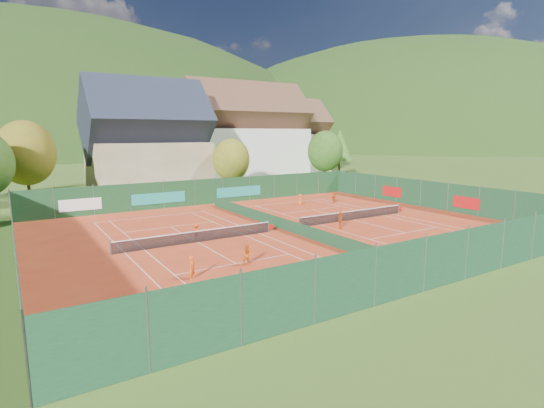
{
  "coord_description": "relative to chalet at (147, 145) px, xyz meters",
  "views": [
    {
      "loc": [
        -20.02,
        -29.87,
        8.34
      ],
      "look_at": [
        0.0,
        2.0,
        2.0
      ],
      "focal_mm": 28.0,
      "sensor_mm": 36.0,
      "label": 1
    }
  ],
  "objects": [
    {
      "name": "fence_west",
      "position": [
        -17.0,
        -30.0,
        -5.12
      ],
      "size": [
        0.04,
        32.0,
        3.0
      ],
      "color": "#163D23",
      "rests_on": "ground"
    },
    {
      "name": "chalet",
      "position": [
        0.0,
        0.0,
        0.0
      ],
      "size": [
        16.2,
        12.0,
        16.0
      ],
      "color": "tan",
      "rests_on": "ground"
    },
    {
      "name": "tennis_net_right",
      "position": [
        11.15,
        -30.0,
        -6.12
      ],
      "size": [
        13.3,
        0.1,
        1.02
      ],
      "color": "#59595B",
      "rests_on": "ground"
    },
    {
      "name": "court_markings_right",
      "position": [
        11.0,
        -30.0,
        -6.61
      ],
      "size": [
        11.03,
        23.83,
        0.0
      ],
      "color": "white",
      "rests_on": "ground"
    },
    {
      "name": "tree_west_mid",
      "position": [
        -15.0,
        -4.0,
        -0.56
      ],
      "size": [
        6.44,
        6.44,
        9.78
      ],
      "color": "#482D19",
      "rests_on": "ground"
    },
    {
      "name": "tree_east_front",
      "position": [
        27.0,
        -6.0,
        -1.23
      ],
      "size": [
        5.72,
        5.72,
        8.69
      ],
      "color": "#422617",
      "rests_on": "ground"
    },
    {
      "name": "fence_north",
      "position": [
        2.54,
        -14.01,
        -5.16
      ],
      "size": [
        40.0,
        0.1,
        3.0
      ],
      "color": "#14391C",
      "rests_on": "ground"
    },
    {
      "name": "player_right_near",
      "position": [
        7.31,
        -32.36,
        -5.84
      ],
      "size": [
        0.74,
        0.99,
        1.57
      ],
      "primitive_type": "imported",
      "rotation": [
        0.0,
        0.0,
        1.13
      ],
      "color": "#CA4711",
      "rests_on": "ground"
    },
    {
      "name": "fence_east",
      "position": [
        23.0,
        -29.95,
        -5.14
      ],
      "size": [
        0.09,
        32.0,
        3.0
      ],
      "color": "#153C21",
      "rests_on": "ground"
    },
    {
      "name": "court_divider",
      "position": [
        3.0,
        -30.0,
        -6.12
      ],
      "size": [
        0.03,
        28.8,
        1.0
      ],
      "color": "#153A21",
      "rests_on": "ground"
    },
    {
      "name": "tree_east_back",
      "position": [
        29.0,
        10.0,
        0.12
      ],
      "size": [
        7.15,
        7.15,
        10.86
      ],
      "color": "#4B2B1A",
      "rests_on": "ground"
    },
    {
      "name": "court_markings_left",
      "position": [
        -5.0,
        -30.0,
        -6.61
      ],
      "size": [
        11.03,
        23.83,
        0.0
      ],
      "color": "white",
      "rests_on": "ground"
    },
    {
      "name": "loose_ball_2",
      "position": [
        7.69,
        -28.54,
        -6.59
      ],
      "size": [
        0.07,
        0.07,
        0.07
      ],
      "primitive_type": "sphere",
      "color": "#CCD833",
      "rests_on": "ground"
    },
    {
      "name": "clay_pad",
      "position": [
        3.0,
        -30.0,
        -6.62
      ],
      "size": [
        40.0,
        32.0,
        0.01
      ],
      "primitive_type": "cube",
      "color": "#BB381B",
      "rests_on": "ground"
    },
    {
      "name": "loose_ball_1",
      "position": [
        8.36,
        -38.66,
        -6.59
      ],
      "size": [
        0.07,
        0.07,
        0.07
      ],
      "primitive_type": "sphere",
      "color": "#CCD833",
      "rests_on": "ground"
    },
    {
      "name": "tennis_net_left",
      "position": [
        -4.85,
        -30.0,
        -6.12
      ],
      "size": [
        13.3,
        0.1,
        1.02
      ],
      "color": "#59595B",
      "rests_on": "ground"
    },
    {
      "name": "loose_ball_3",
      "position": [
        -0.91,
        -24.62,
        -6.59
      ],
      "size": [
        0.07,
        0.07,
        0.07
      ],
      "primitive_type": "sphere",
      "color": "#CCD833",
      "rests_on": "ground"
    },
    {
      "name": "ground",
      "position": [
        3.0,
        -30.0,
        -6.64
      ],
      "size": [
        600.0,
        600.0,
        0.0
      ],
      "primitive_type": "plane",
      "color": "#37561B",
      "rests_on": "ground"
    },
    {
      "name": "fence_south",
      "position": [
        3.0,
        -46.0,
        -5.12
      ],
      "size": [
        40.0,
        0.04,
        3.0
      ],
      "color": "#143822",
      "rests_on": "ground"
    },
    {
      "name": "mountain_backdrop",
      "position": [
        31.54,
        203.48,
        -46.26
      ],
      "size": [
        820.0,
        530.0,
        242.0
      ],
      "color": "black",
      "rests_on": "ground"
    },
    {
      "name": "loose_ball_4",
      "position": [
        14.17,
        -31.02,
        -6.59
      ],
      "size": [
        0.07,
        0.07,
        0.07
      ],
      "primitive_type": "sphere",
      "color": "#CCD833",
      "rests_on": "ground"
    },
    {
      "name": "loose_ball_0",
      "position": [
        -3.35,
        -37.54,
        -6.59
      ],
      "size": [
        0.07,
        0.07,
        0.07
      ],
      "primitive_type": "sphere",
      "color": "#CCD833",
      "rests_on": "ground"
    },
    {
      "name": "player_left_near",
      "position": [
        -8.48,
        -37.64,
        -5.92
      ],
      "size": [
        0.6,
        0.59,
        1.4
      ],
      "primitive_type": "imported",
      "rotation": [
        0.0,
        0.0,
        0.74
      ],
      "color": "orange",
      "rests_on": "ground"
    },
    {
      "name": "ball_hopper",
      "position": [
        13.15,
        -41.93,
        -6.07
      ],
      "size": [
        0.34,
        0.34,
        0.8
      ],
      "color": "slate",
      "rests_on": "ground"
    },
    {
      "name": "player_left_mid",
      "position": [
        -4.58,
        -37.14,
        -5.93
      ],
      "size": [
        0.77,
        0.65,
        1.4
      ],
      "primitive_type": "imported",
      "rotation": [
        0.0,
        0.0,
        -0.2
      ],
      "color": "#D35C12",
      "rests_on": "ground"
    },
    {
      "name": "hotel_block_b",
      "position": [
        33.0,
        14.0,
        -0.01
      ],
      "size": [
        17.28,
        10.0,
        15.5
      ],
      "color": "silver",
      "rests_on": "ground"
    },
    {
      "name": "tree_center",
      "position": [
        9.0,
        -8.0,
        -1.91
      ],
      "size": [
        5.01,
        5.01,
        7.6
      ],
      "color": "#4C351B",
      "rests_on": "ground"
    },
    {
      "name": "player_right_far_b",
      "position": [
        16.01,
        -21.24,
        -5.95
      ],
      "size": [
        1.27,
        1.02,
        1.36
      ],
      "primitive_type": "imported",
      "rotation": [
        0.0,
        0.0,
        3.71
      ],
      "color": "#CF4E12",
      "rests_on": "ground"
    },
    {
      "name": "tree_east_mid",
      "position": [
        37.0,
        2.0,
        -0.56
      ],
      "size": [
        5.04,
        5.04,
        9.0
      ],
      "color": "#4C2E1B",
      "rests_on": "ground"
    },
    {
      "name": "player_right_far_a",
      "position": [
        11.54,
        -20.55,
        -5.95
      ],
      "size": [
        0.76,
        0.62,
        1.34
      ],
      "primitive_type": "imported",
      "rotation": [
        0.0,
        0.0,
        3.48
      ],
      "color": "#EF5415",
      "rests_on": "ground"
    },
    {
      "name": "player_left_far",
      "position": [
        -4.87,
        -29.36,
        -5.95
      ],
      "size": [
        1.0,
        0.78,
        1.36
      ],
      "primitive_type": "imported",
      "rotation": [
        0.0,
        0.0,
        2.78
      ],
      "color": "#CD4512",
      "rests_on": "ground"
    },
    {
      "name": "hotel_block_a",
      "position": [
        19.0,
        6.0,
        0.76
      ],
      "size": [
        21.6,
        11.0,
        17.25
      ],
      "color": "silver",
      "rests_on": "ground"
    }
  ]
}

